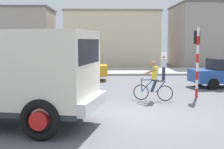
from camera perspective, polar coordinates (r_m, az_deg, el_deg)
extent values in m
plane|color=slate|center=(11.00, 5.16, -7.61)|extent=(120.00, 120.00, 0.00)
cube|color=#ADADA8|center=(26.04, 1.06, 0.56)|extent=(80.00, 5.00, 0.16)
cube|color=silver|center=(10.19, -18.27, 1.27)|extent=(5.64, 3.64, 2.20)
cube|color=#2D3338|center=(10.35, -18.05, -5.26)|extent=(5.53, 3.57, 0.16)
cube|color=silver|center=(9.29, -3.39, -5.11)|extent=(0.79, 2.37, 0.36)
cube|color=black|center=(9.16, -4.36, 4.15)|extent=(0.61, 2.09, 0.70)
torus|color=black|center=(10.85, -7.20, -4.85)|extent=(1.13, 0.49, 1.10)
cylinder|color=red|center=(10.85, -7.20, -4.85)|extent=(0.55, 0.41, 0.50)
torus|color=black|center=(8.53, -12.80, -7.99)|extent=(1.13, 0.49, 1.10)
cylinder|color=red|center=(8.53, -12.80, -7.99)|extent=(0.55, 0.41, 0.50)
torus|color=black|center=(14.06, 5.22, -3.18)|extent=(0.66, 0.24, 0.68)
torus|color=black|center=(13.92, 9.49, -3.33)|extent=(0.66, 0.24, 0.68)
cylinder|color=#1E4C8C|center=(13.93, 6.66, -0.94)|extent=(0.59, 0.22, 0.09)
cylinder|color=#1E4C8C|center=(13.97, 6.40, -1.93)|extent=(0.50, 0.19, 0.57)
cylinder|color=#1E4C8C|center=(13.90, 8.68, -2.21)|extent=(0.43, 0.17, 0.57)
cylinder|color=#1E4C8C|center=(14.01, 5.34, -1.99)|extent=(0.10, 0.07, 0.59)
cylinder|color=black|center=(13.97, 5.45, -0.72)|extent=(0.17, 0.49, 0.03)
cube|color=black|center=(13.89, 7.87, -1.08)|extent=(0.26, 0.18, 0.06)
cube|color=gold|center=(13.86, 7.68, 0.28)|extent=(0.37, 0.39, 0.59)
sphere|color=#9E7051|center=(13.83, 7.42, 1.94)|extent=(0.22, 0.22, 0.22)
cylinder|color=#2D334C|center=(13.83, 7.47, -2.06)|extent=(0.33, 0.20, 0.57)
cylinder|color=#9E7051|center=(13.72, 6.77, 0.45)|extent=(0.50, 0.23, 0.29)
cylinder|color=#2D334C|center=(14.03, 7.58, -1.95)|extent=(0.33, 0.20, 0.57)
cylinder|color=#9E7051|center=(14.04, 6.96, 0.57)|extent=(0.50, 0.23, 0.29)
cylinder|color=red|center=(15.17, 14.91, -3.21)|extent=(0.12, 0.12, 0.40)
cylinder|color=white|center=(15.11, 14.95, -1.71)|extent=(0.12, 0.12, 0.40)
cylinder|color=red|center=(15.07, 14.99, -0.21)|extent=(0.12, 0.12, 0.40)
cylinder|color=white|center=(15.03, 15.04, 1.31)|extent=(0.12, 0.12, 0.40)
cylinder|color=red|center=(15.00, 15.08, 2.83)|extent=(0.12, 0.12, 0.40)
cylinder|color=white|center=(14.99, 15.12, 4.36)|extent=(0.12, 0.12, 0.40)
cylinder|color=red|center=(14.98, 15.16, 5.89)|extent=(0.12, 0.12, 0.40)
cylinder|color=white|center=(14.99, 15.21, 7.42)|extent=(0.12, 0.12, 0.40)
cube|color=black|center=(15.15, 14.98, 6.46)|extent=(0.24, 0.20, 0.60)
sphere|color=red|center=(15.27, 14.85, 6.46)|extent=(0.14, 0.14, 0.14)
cylinder|color=black|center=(17.71, 17.70, -1.65)|extent=(0.62, 0.26, 0.60)
cylinder|color=black|center=(19.23, 15.37, -0.99)|extent=(0.62, 0.26, 0.60)
cube|color=#B7B7BC|center=(20.49, -15.39, 0.42)|extent=(4.16, 2.13, 0.70)
cube|color=black|center=(20.39, -15.04, 2.24)|extent=(2.35, 1.68, 0.60)
cylinder|color=black|center=(20.20, -19.49, -0.78)|extent=(0.62, 0.24, 0.60)
cylinder|color=black|center=(21.76, -17.68, -0.25)|extent=(0.62, 0.24, 0.60)
cylinder|color=black|center=(19.33, -12.75, -0.88)|extent=(0.62, 0.24, 0.60)
cylinder|color=black|center=(20.95, -11.38, -0.32)|extent=(0.62, 0.24, 0.60)
cube|color=gold|center=(21.04, -6.34, 0.75)|extent=(4.03, 1.77, 0.70)
cube|color=black|center=(20.99, -6.77, 2.51)|extent=(2.22, 1.48, 0.60)
cylinder|color=black|center=(21.88, -2.95, 0.06)|extent=(0.60, 0.19, 0.60)
cylinder|color=black|center=(20.19, -2.96, -0.44)|extent=(0.60, 0.19, 0.60)
cylinder|color=black|center=(22.02, -9.42, 0.03)|extent=(0.60, 0.19, 0.60)
cylinder|color=black|center=(20.34, -9.96, -0.48)|extent=(0.60, 0.19, 0.60)
cylinder|color=#2D334C|center=(21.36, 9.23, 0.18)|extent=(0.22, 0.22, 0.85)
cube|color=white|center=(21.30, 9.27, 2.07)|extent=(0.34, 0.22, 0.56)
sphere|color=tan|center=(21.28, 9.28, 3.12)|extent=(0.20, 0.20, 0.20)
cube|color=#9E9389|center=(34.52, -18.16, 6.20)|extent=(9.05, 6.33, 5.67)
cube|color=#5E5852|center=(34.67, -18.33, 11.05)|extent=(9.23, 6.46, 0.20)
cube|color=beige|center=(32.66, -0.07, 6.21)|extent=(9.13, 5.81, 5.31)
cube|color=gray|center=(32.78, -0.07, 11.03)|extent=(9.31, 5.92, 0.20)
cube|color=#9E9389|center=(34.46, 17.13, 6.54)|extent=(7.18, 7.66, 6.04)
cube|color=#5E5852|center=(34.64, 17.30, 11.70)|extent=(7.33, 7.81, 0.20)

